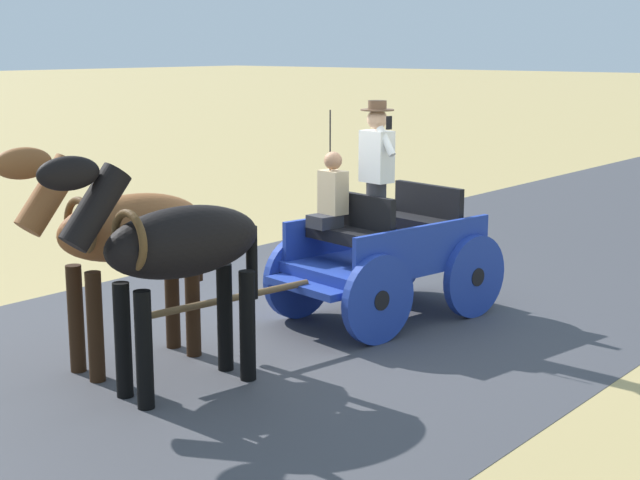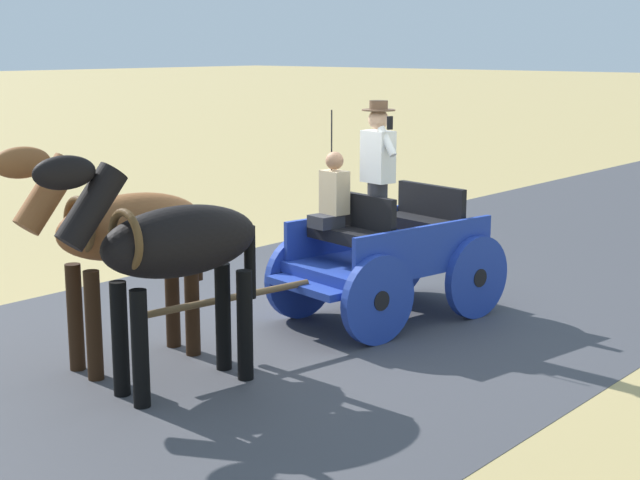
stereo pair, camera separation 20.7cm
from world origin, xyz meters
TOP-DOWN VIEW (x-y plane):
  - ground_plane at (0.00, 0.00)m, footprint 200.00×200.00m
  - road_surface at (0.00, 0.00)m, footprint 6.74×160.00m
  - horse_drawn_carriage at (-0.46, -0.41)m, footprint 1.79×4.51m
  - horse_near_side at (-0.40, 2.65)m, footprint 0.82×2.15m
  - horse_off_side at (0.49, 2.51)m, footprint 0.77×2.15m

SIDE VIEW (x-z plane):
  - ground_plane at x=0.00m, z-range 0.00..0.00m
  - road_surface at x=0.00m, z-range 0.00..0.01m
  - horse_drawn_carriage at x=-0.46m, z-range -0.43..2.07m
  - horse_near_side at x=-0.40m, z-range 0.22..2.43m
  - horse_off_side at x=0.49m, z-range 0.22..2.43m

